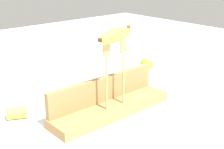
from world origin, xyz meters
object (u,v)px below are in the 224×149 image
Objects in this scene: fork_stand_center at (115,69)px; banana_raised_center at (115,35)px; banana_chunk_far at (147,64)px; banana_chunk_near at (17,113)px.

banana_raised_center is (-0.00, -0.00, 0.10)m from fork_stand_center.
fork_stand_center is 0.10m from banana_raised_center.
banana_raised_center reaches higher than banana_chunk_far.
banana_chunk_far is (0.42, 0.25, -0.13)m from fork_stand_center.
banana_chunk_near is (-0.24, 0.18, -0.13)m from fork_stand_center.
banana_raised_center is at bearing -167.26° from fork_stand_center.
banana_chunk_far reaches higher than banana_chunk_near.
banana_chunk_far is at bearing 30.95° from banana_raised_center.
fork_stand_center is 1.31× the size of banana_raised_center.
banana_chunk_near is at bearing 142.60° from fork_stand_center.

